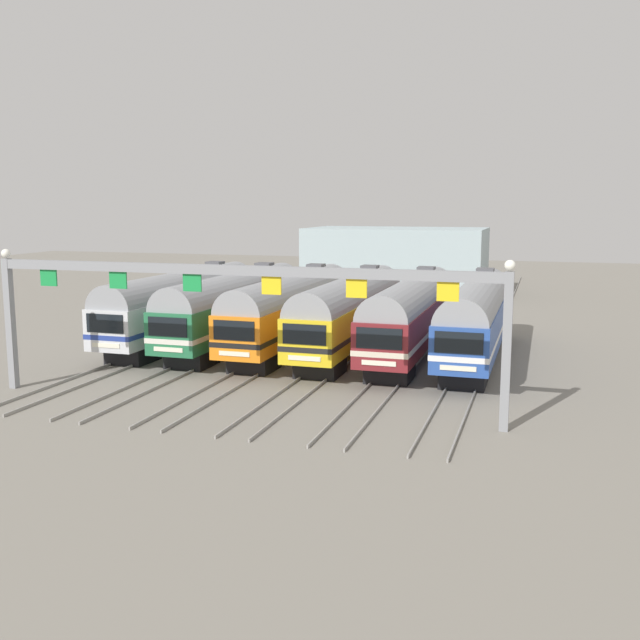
# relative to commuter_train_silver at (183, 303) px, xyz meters

# --- Properties ---
(ground_plane) EXTENTS (160.00, 160.00, 0.00)m
(ground_plane) POSITION_rel_commuter_train_silver_xyz_m (9.56, 0.00, -2.69)
(ground_plane) COLOR gray
(track_bed) EXTENTS (20.62, 70.00, 0.15)m
(track_bed) POSITION_rel_commuter_train_silver_xyz_m (9.56, 17.00, -2.61)
(track_bed) COLOR gray
(track_bed) RESTS_ON ground
(commuter_train_silver) EXTENTS (2.88, 18.06, 5.05)m
(commuter_train_silver) POSITION_rel_commuter_train_silver_xyz_m (0.00, 0.00, 0.00)
(commuter_train_silver) COLOR silver
(commuter_train_silver) RESTS_ON ground
(commuter_train_green) EXTENTS (2.88, 18.06, 5.05)m
(commuter_train_green) POSITION_rel_commuter_train_silver_xyz_m (3.82, 0.00, 0.00)
(commuter_train_green) COLOR #236B42
(commuter_train_green) RESTS_ON ground
(commuter_train_orange) EXTENTS (2.88, 18.06, 5.05)m
(commuter_train_orange) POSITION_rel_commuter_train_silver_xyz_m (7.65, 0.00, 0.00)
(commuter_train_orange) COLOR orange
(commuter_train_orange) RESTS_ON ground
(commuter_train_yellow) EXTENTS (2.88, 18.06, 5.05)m
(commuter_train_yellow) POSITION_rel_commuter_train_silver_xyz_m (11.47, 0.00, 0.00)
(commuter_train_yellow) COLOR gold
(commuter_train_yellow) RESTS_ON ground
(commuter_train_maroon) EXTENTS (2.88, 18.06, 5.05)m
(commuter_train_maroon) POSITION_rel_commuter_train_silver_xyz_m (15.29, 0.00, 0.00)
(commuter_train_maroon) COLOR maroon
(commuter_train_maroon) RESTS_ON ground
(commuter_train_blue) EXTENTS (2.88, 18.06, 5.05)m
(commuter_train_blue) POSITION_rel_commuter_train_silver_xyz_m (19.12, 0.00, 0.00)
(commuter_train_blue) COLOR #284C9E
(commuter_train_blue) RESTS_ON ground
(catenary_gantry) EXTENTS (24.36, 0.44, 6.97)m
(catenary_gantry) POSITION_rel_commuter_train_silver_xyz_m (9.56, -13.50, 2.63)
(catenary_gantry) COLOR gray
(catenary_gantry) RESTS_ON ground
(maintenance_building) EXTENTS (18.17, 10.00, 6.68)m
(maintenance_building) POSITION_rel_commuter_train_silver_xyz_m (7.81, 32.55, 0.65)
(maintenance_building) COLOR #9EB2B7
(maintenance_building) RESTS_ON ground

